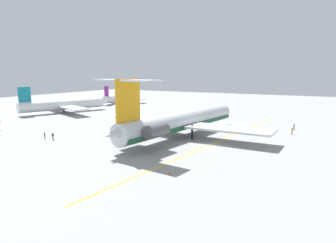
{
  "coord_description": "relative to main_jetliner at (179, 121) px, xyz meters",
  "views": [
    {
      "loc": [
        -59.09,
        -22.43,
        15.49
      ],
      "look_at": [
        5.45,
        13.53,
        3.35
      ],
      "focal_mm": 32.25,
      "sensor_mm": 36.0,
      "label": 1
    }
  ],
  "objects": [
    {
      "name": "ground",
      "position": [
        -4.08,
        -9.7,
        -3.89
      ],
      "size": [
        313.87,
        313.87,
        0.0
      ],
      "primitive_type": "plane",
      "color": "gray"
    },
    {
      "name": "main_jetliner",
      "position": [
        0.0,
        0.0,
        0.0
      ],
      "size": [
        49.01,
        43.38,
        14.28
      ],
      "rotation": [
        0.0,
        0.0,
        -0.12
      ],
      "color": "silver",
      "rests_on": "ground"
    },
    {
      "name": "airliner_mid_right",
      "position": [
        19.3,
        59.22,
        -0.86
      ],
      "size": [
        33.48,
        33.63,
        10.31
      ],
      "rotation": [
        0.0,
        0.0,
        -0.36
      ],
      "color": "silver",
      "rests_on": "ground"
    },
    {
      "name": "airliner_far_right",
      "position": [
        59.97,
        65.91,
        -1.26
      ],
      "size": [
        29.74,
        29.68,
        8.96
      ],
      "rotation": [
        0.0,
        0.0,
        0.24
      ],
      "color": "silver",
      "rests_on": "ground"
    },
    {
      "name": "ground_crew_near_nose",
      "position": [
        23.8,
        -22.86,
        -2.75
      ],
      "size": [
        0.33,
        0.36,
        1.81
      ],
      "rotation": [
        0.0,
        0.0,
        0.73
      ],
      "color": "black",
      "rests_on": "ground"
    },
    {
      "name": "ground_crew_near_tail",
      "position": [
        -16.76,
        24.11,
        -2.78
      ],
      "size": [
        0.32,
        0.35,
        1.76
      ],
      "rotation": [
        0.0,
        0.0,
        0.73
      ],
      "color": "black",
      "rests_on": "ground"
    },
    {
      "name": "ground_crew_portside",
      "position": [
        -16.94,
        26.69,
        -2.83
      ],
      "size": [
        0.4,
        0.27,
        1.67
      ],
      "rotation": [
        0.0,
        0.0,
        5.07
      ],
      "color": "black",
      "rests_on": "ground"
    },
    {
      "name": "ground_crew_starboard",
      "position": [
        16.79,
        -23.24,
        -2.78
      ],
      "size": [
        0.28,
        0.41,
        1.76
      ],
      "rotation": [
        0.0,
        0.0,
        2.7
      ],
      "color": "black",
      "rests_on": "ground"
    },
    {
      "name": "safety_cone_nose",
      "position": [
        -24.26,
        -10.73,
        -3.62
      ],
      "size": [
        0.4,
        0.4,
        0.55
      ],
      "primitive_type": "cone",
      "color": "#EA590F",
      "rests_on": "ground"
    },
    {
      "name": "safety_cone_wingtip",
      "position": [
        27.88,
        15.75,
        -3.62
      ],
      "size": [
        0.4,
        0.4,
        0.55
      ],
      "primitive_type": "cone",
      "color": "#EA590F",
      "rests_on": "ground"
    },
    {
      "name": "taxiway_centreline",
      "position": [
        1.37,
        -9.75,
        -3.89
      ],
      "size": [
        83.3,
        8.51,
        0.01
      ],
      "primitive_type": "cube",
      "rotation": [
        0.0,
        0.0,
        -0.1
      ],
      "color": "gold",
      "rests_on": "ground"
    }
  ]
}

